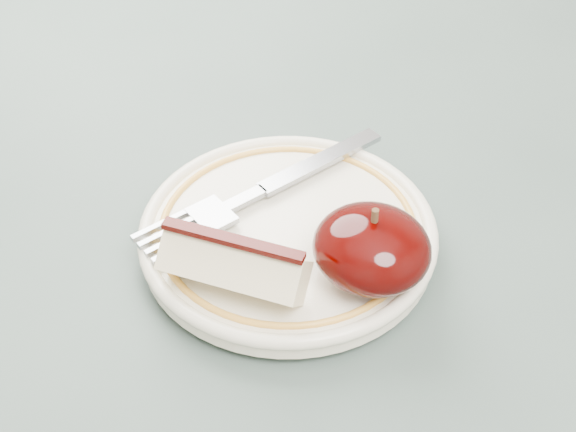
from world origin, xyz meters
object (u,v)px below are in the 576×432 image
at_px(table, 320,307).
at_px(fork, 261,191).
at_px(apple_half, 372,248).
at_px(plate, 288,233).

xyz_separation_m(table, fork, (-0.04, -0.02, 0.11)).
bearing_deg(apple_half, plate, 166.77).
bearing_deg(table, fork, -153.39).
xyz_separation_m(plate, fork, (-0.03, 0.02, 0.01)).
distance_m(plate, apple_half, 0.06).
bearing_deg(plate, table, 76.92).
distance_m(apple_half, fork, 0.09).
relative_size(table, plate, 4.98).
xyz_separation_m(table, plate, (-0.01, -0.04, 0.10)).
height_order(apple_half, fork, apple_half).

